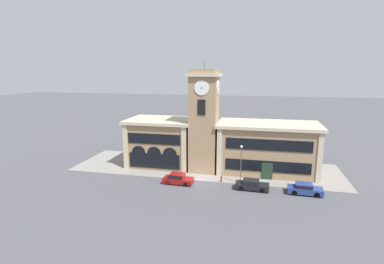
# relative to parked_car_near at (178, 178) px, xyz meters

# --- Properties ---
(ground_plane) EXTENTS (300.00, 300.00, 0.00)m
(ground_plane) POSITION_rel_parked_car_near_xyz_m (2.48, 1.31, -0.74)
(ground_plane) COLOR #4C4C51
(sidewalk_kerb) EXTENTS (41.25, 12.01, 0.15)m
(sidewalk_kerb) POSITION_rel_parked_car_near_xyz_m (2.48, 7.32, -0.67)
(sidewalk_kerb) COLOR gray
(sidewalk_kerb) RESTS_ON ground_plane
(clock_tower) EXTENTS (4.70, 4.70, 16.66)m
(clock_tower) POSITION_rel_parked_car_near_xyz_m (2.48, 6.01, 7.04)
(clock_tower) COLOR #9E7F5B
(clock_tower) RESTS_ON ground_plane
(town_hall_left_wing) EXTENTS (10.70, 8.01, 7.62)m
(town_hall_left_wing) POSITION_rel_parked_car_near_xyz_m (-4.82, 7.63, 3.10)
(town_hall_left_wing) COLOR #9E7F5B
(town_hall_left_wing) RESTS_ON ground_plane
(town_hall_right_wing) EXTENTS (15.03, 8.01, 7.59)m
(town_hall_right_wing) POSITION_rel_parked_car_near_xyz_m (11.94, 7.64, 3.08)
(town_hall_right_wing) COLOR #9E7F5B
(town_hall_right_wing) RESTS_ON ground_plane
(parked_car_near) EXTENTS (4.14, 1.99, 1.44)m
(parked_car_near) POSITION_rel_parked_car_near_xyz_m (0.00, 0.00, 0.00)
(parked_car_near) COLOR maroon
(parked_car_near) RESTS_ON ground_plane
(parked_car_mid) EXTENTS (4.35, 1.90, 1.35)m
(parked_car_mid) POSITION_rel_parked_car_near_xyz_m (9.96, -0.00, -0.04)
(parked_car_mid) COLOR black
(parked_car_mid) RESTS_ON ground_plane
(parked_car_far) EXTENTS (4.28, 1.96, 1.42)m
(parked_car_far) POSITION_rel_parked_car_near_xyz_m (16.48, -0.00, 0.00)
(parked_car_far) COLOR navy
(parked_car_far) RESTS_ON ground_plane
(street_lamp) EXTENTS (0.36, 0.36, 5.33)m
(street_lamp) POSITION_rel_parked_car_near_xyz_m (8.39, 1.66, 2.94)
(street_lamp) COLOR #4C4C51
(street_lamp) RESTS_ON sidewalk_kerb
(fire_hydrant) EXTENTS (0.22, 0.22, 0.87)m
(fire_hydrant) POSITION_rel_parked_car_near_xyz_m (5.79, 1.55, -0.17)
(fire_hydrant) COLOR red
(fire_hydrant) RESTS_ON sidewalk_kerb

